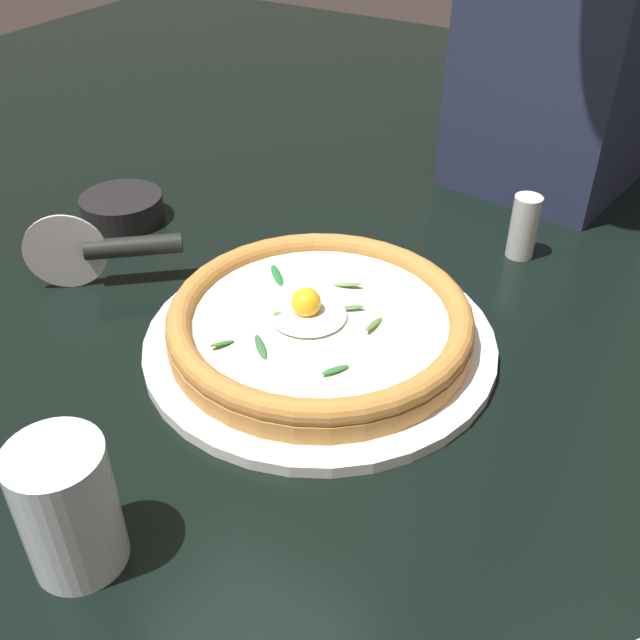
% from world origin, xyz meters
% --- Properties ---
extents(ground_plane, '(2.40, 2.40, 0.03)m').
position_xyz_m(ground_plane, '(0.00, 0.00, -0.01)').
color(ground_plane, black).
rests_on(ground_plane, ground).
extents(pizza_plate, '(0.35, 0.35, 0.01)m').
position_xyz_m(pizza_plate, '(0.02, -0.04, 0.01)').
color(pizza_plate, white).
rests_on(pizza_plate, ground).
extents(pizza, '(0.30, 0.30, 0.05)m').
position_xyz_m(pizza, '(0.02, -0.04, 0.03)').
color(pizza, '#BC7F3C').
rests_on(pizza, pizza_plate).
extents(side_bowl, '(0.10, 0.10, 0.03)m').
position_xyz_m(side_bowl, '(0.37, -0.14, 0.02)').
color(side_bowl, black).
rests_on(side_bowl, ground).
extents(pizza_cutter, '(0.14, 0.12, 0.09)m').
position_xyz_m(pizza_cutter, '(0.27, -0.02, 0.04)').
color(pizza_cutter, silver).
rests_on(pizza_cutter, ground).
extents(drinking_glass, '(0.07, 0.07, 0.11)m').
position_xyz_m(drinking_glass, '(0.04, 0.26, 0.05)').
color(drinking_glass, silver).
rests_on(drinking_glass, ground).
extents(pepper_shaker, '(0.03, 0.03, 0.08)m').
position_xyz_m(pepper_shaker, '(-0.09, -0.31, 0.04)').
color(pepper_shaker, silver).
rests_on(pepper_shaker, ground).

